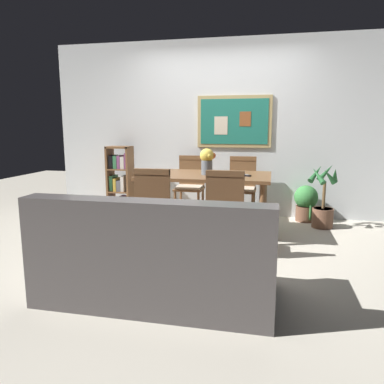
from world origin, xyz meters
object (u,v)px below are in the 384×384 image
Objects in this scene: dining_chair_near_right at (226,206)px; potted_palm at (323,205)px; dining_chair_near_left at (155,203)px; dining_chair_far_left at (190,181)px; dining_chair_far_right at (242,183)px; tv_remote at (245,175)px; flower_vase at (207,160)px; potted_ivy at (306,202)px; leather_couch at (156,261)px; dining_table at (206,181)px; bookshelf at (120,182)px.

dining_chair_near_right is 1.80m from potted_palm.
dining_chair_near_left and dining_chair_far_left have the same top height.
dining_chair_far_right is 5.73× the size of tv_remote.
flower_vase is at bearing -113.48° from dining_chair_far_right.
flower_vase is at bearing 60.94° from dining_chair_near_left.
dining_chair_near_right reaches higher than potted_ivy.
potted_ivy is 1.35m from tv_remote.
dining_chair_near_right reaches higher than tv_remote.
leather_couch is 3.09m from potted_ivy.
dining_table is at bearing 88.71° from leather_couch.
dining_chair_far_right is at bearing 63.71° from dining_table.
potted_palm is 2.67× the size of flower_vase.
bookshelf is at bearing 176.16° from potted_palm.
dining_chair_near_right is 1.06× the size of potted_palm.
flower_vase is (-0.33, 0.75, 0.40)m from dining_chair_near_right.
tv_remote is at bearing -129.52° from potted_ivy.
tv_remote is at bearing -23.89° from bookshelf.
dining_chair_far_left is 1.00m from flower_vase.
dining_chair_near_left is at bearing -179.15° from dining_chair_near_right.
flower_vase reaches higher than dining_chair_far_left.
tv_remote is (0.49, -0.09, 0.10)m from dining_table.
flower_vase is (-1.46, -0.63, 0.63)m from potted_palm.
leather_couch reaches higher than dining_table.
dining_chair_near_left is 0.51× the size of leather_couch.
dining_chair_far_left is at bearing 88.90° from dining_chair_near_left.
dining_chair_far_right reaches higher than leather_couch.
flower_vase reaches higher than bookshelf.
dining_table is 0.87m from dining_chair_far_left.
dining_chair_near_left is 1.06× the size of potted_palm.
dining_table is 0.91m from dining_chair_near_left.
dining_chair_far_left reaches higher than potted_ivy.
potted_ivy is at bearing 36.38° from flower_vase.
leather_couch is 1.73× the size of bookshelf.
dining_chair_far_right is 0.99m from flower_vase.
dining_table is at bearing -145.52° from potted_ivy.
leather_couch is (-0.04, -1.90, -0.35)m from dining_table.
flower_vase is (0.07, 1.85, 0.62)m from leather_couch.
leather_couch is 3.04m from bookshelf.
tv_remote is at bearing 73.62° from leather_couch.
potted_ivy is (0.90, 0.10, -0.26)m from dining_chair_far_right.
leather_couch is 2.92m from potted_palm.
potted_palm is at bearing -3.84° from bookshelf.
bookshelf is 3.24× the size of flower_vase.
dining_table is 1.68m from bookshelf.
flower_vase is (-0.36, -0.84, 0.40)m from dining_chair_far_right.
bookshelf is 1.21× the size of potted_palm.
flower_vase reaches higher than potted_ivy.
dining_chair_far_left is at bearing 115.13° from dining_table.
dining_chair_far_left is at bearing 115.56° from flower_vase.
leather_couch is 3.25× the size of potted_ivy.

